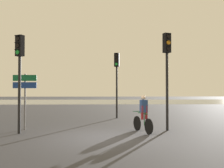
{
  "coord_description": "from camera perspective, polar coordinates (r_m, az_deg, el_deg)",
  "views": [
    {
      "loc": [
        0.07,
        -9.66,
        1.85
      ],
      "look_at": [
        0.5,
        5.0,
        2.2
      ],
      "focal_mm": 40.0,
      "sensor_mm": 36.0,
      "label": 1
    }
  ],
  "objects": [
    {
      "name": "traffic_light_near_left",
      "position": [
        11.35,
        -20.38,
        4.14
      ],
      "size": [
        0.39,
        0.41,
        4.19
      ],
      "rotation": [
        0.0,
        0.0,
        2.68
      ],
      "color": "black",
      "rests_on": "ground"
    },
    {
      "name": "cyclist",
      "position": [
        10.96,
        7.17,
        -6.75
      ],
      "size": [
        0.7,
        1.62,
        1.62
      ],
      "rotation": [
        0.0,
        0.0,
        0.35
      ],
      "color": "black",
      "rests_on": "ground"
    },
    {
      "name": "traffic_light_near_right",
      "position": [
        11.77,
        12.46,
        4.77
      ],
      "size": [
        0.38,
        0.4,
        4.46
      ],
      "rotation": [
        0.0,
        0.0,
        3.49
      ],
      "color": "black",
      "rests_on": "ground"
    },
    {
      "name": "ground_plane",
      "position": [
        9.83,
        -2.1,
        -12.21
      ],
      "size": [
        120.0,
        120.0,
        0.0
      ],
      "primitive_type": "plane",
      "color": "#333338"
    },
    {
      "name": "traffic_light_center",
      "position": [
        16.4,
        1.09,
        2.6
      ],
      "size": [
        0.37,
        0.39,
        4.28
      ],
      "rotation": [
        0.0,
        0.0,
        2.9
      ],
      "color": "black",
      "rests_on": "ground"
    },
    {
      "name": "water_strip",
      "position": [
        39.87,
        -1.79,
        -4.02
      ],
      "size": [
        80.0,
        16.0,
        0.01
      ],
      "primitive_type": "cube",
      "color": "slate",
      "rests_on": "ground"
    },
    {
      "name": "direction_sign_post",
      "position": [
        12.28,
        -19.3,
        -1.55
      ],
      "size": [
        1.1,
        0.11,
        2.6
      ],
      "rotation": [
        0.0,
        0.0,
        3.14
      ],
      "color": "slate",
      "rests_on": "ground"
    }
  ]
}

